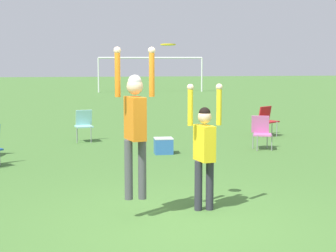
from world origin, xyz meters
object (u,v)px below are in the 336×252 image
Objects in this scene: camping_chair_5 at (266,118)px; camping_chair_0 at (84,123)px; person_defending at (204,145)px; camping_chair_3 at (261,130)px; cooler_box at (163,146)px; frisbee at (168,45)px; person_jumping at (135,119)px.

camping_chair_0 is at bearing -31.15° from camping_chair_5.
camping_chair_5 is (3.50, 7.90, -0.50)m from person_defending.
camping_chair_3 reaches higher than cooler_box.
person_defending is 4.35× the size of cooler_box.
camping_chair_0 is 5.44m from camping_chair_5.
camping_chair_0 is (-1.37, 7.36, -2.01)m from frisbee.
camping_chair_0 is 1.01× the size of camping_chair_5.
person_jumping is 7.80m from camping_chair_0.
person_defending reaches higher than camping_chair_5.
person_defending is (1.08, 0.28, -0.44)m from person_jumping.
cooler_box is at bearing 165.06° from person_defending.
camping_chair_3 is (3.16, 5.44, -2.05)m from frisbee.
cooler_box is (1.10, 5.41, -1.27)m from person_jumping.
person_jumping is 1.20m from person_defending.
frisbee is at bearing 87.47° from camping_chair_0.
person_jumping reaches higher than camping_chair_0.
camping_chair_3 is (4.53, -1.92, -0.04)m from camping_chair_0.
person_defending is at bearing -90.28° from cooler_box.
person_jumping is 9.68× the size of frisbee.
frisbee reaches higher than camping_chair_0.
person_jumping is 5.67m from cooler_box.
frisbee is 6.62m from camping_chair_3.
frisbee reaches higher than person_defending.
person_defending reaches higher than cooler_box.
cooler_box is at bearing 117.42° from camping_chair_0.
camping_chair_3 is 2.57m from camping_chair_5.
camping_chair_0 is 4.92m from camping_chair_3.
frisbee reaches higher than camping_chair_3.
frisbee is (-0.55, 0.05, 1.51)m from person_defending.
frisbee is 0.27× the size of camping_chair_3.
camping_chair_3 is at bearing 139.97° from person_defending.
person_defending is 2.29× the size of camping_chair_3.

